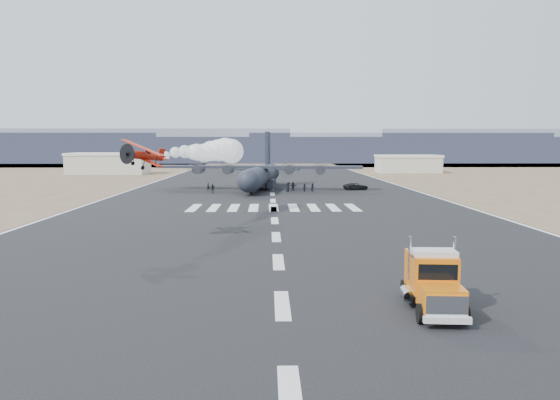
{
  "coord_description": "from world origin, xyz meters",
  "views": [
    {
      "loc": [
        -0.83,
        -31.74,
        9.59
      ],
      "look_at": [
        0.36,
        22.46,
        4.0
      ],
      "focal_mm": 35.0,
      "sensor_mm": 36.0,
      "label": 1
    }
  ],
  "objects_px": {
    "semi_truck": "(433,280)",
    "crew_e": "(288,187)",
    "crew_h": "(313,188)",
    "crew_g": "(208,187)",
    "hangar_right": "(408,164)",
    "crew_a": "(266,186)",
    "support_vehicle": "(356,186)",
    "crew_c": "(288,187)",
    "crew_f": "(293,186)",
    "crew_b": "(305,188)",
    "aerobatic_biplane": "(144,155)",
    "hangar_left": "(109,163)",
    "crew_d": "(213,189)",
    "transport_aircraft": "(261,174)"
  },
  "relations": [
    {
      "from": "crew_b",
      "to": "crew_g",
      "type": "bearing_deg",
      "value": 58.54
    },
    {
      "from": "semi_truck",
      "to": "crew_g",
      "type": "bearing_deg",
      "value": 109.54
    },
    {
      "from": "crew_b",
      "to": "crew_g",
      "type": "relative_size",
      "value": 0.96
    },
    {
      "from": "aerobatic_biplane",
      "to": "crew_e",
      "type": "bearing_deg",
      "value": 90.27
    },
    {
      "from": "semi_truck",
      "to": "crew_d",
      "type": "height_order",
      "value": "semi_truck"
    },
    {
      "from": "semi_truck",
      "to": "crew_e",
      "type": "height_order",
      "value": "semi_truck"
    },
    {
      "from": "hangar_right",
      "to": "aerobatic_biplane",
      "type": "bearing_deg",
      "value": -114.84
    },
    {
      "from": "hangar_right",
      "to": "crew_g",
      "type": "distance_m",
      "value": 91.64
    },
    {
      "from": "semi_truck",
      "to": "aerobatic_biplane",
      "type": "height_order",
      "value": "aerobatic_biplane"
    },
    {
      "from": "support_vehicle",
      "to": "crew_c",
      "type": "xyz_separation_m",
      "value": [
        -14.34,
        -2.61,
        0.19
      ]
    },
    {
      "from": "support_vehicle",
      "to": "crew_e",
      "type": "bearing_deg",
      "value": 95.13
    },
    {
      "from": "crew_g",
      "to": "hangar_left",
      "type": "bearing_deg",
      "value": 92.6
    },
    {
      "from": "crew_e",
      "to": "crew_h",
      "type": "bearing_deg",
      "value": -62.74
    },
    {
      "from": "transport_aircraft",
      "to": "crew_g",
      "type": "relative_size",
      "value": 26.12
    },
    {
      "from": "hangar_right",
      "to": "crew_e",
      "type": "bearing_deg",
      "value": -120.71
    },
    {
      "from": "hangar_left",
      "to": "transport_aircraft",
      "type": "height_order",
      "value": "transport_aircraft"
    },
    {
      "from": "crew_a",
      "to": "crew_c",
      "type": "bearing_deg",
      "value": -46.23
    },
    {
      "from": "crew_a",
      "to": "crew_b",
      "type": "height_order",
      "value": "crew_a"
    },
    {
      "from": "hangar_right",
      "to": "support_vehicle",
      "type": "height_order",
      "value": "hangar_right"
    },
    {
      "from": "crew_b",
      "to": "crew_d",
      "type": "bearing_deg",
      "value": 75.93
    },
    {
      "from": "hangar_right",
      "to": "crew_d",
      "type": "relative_size",
      "value": 10.99
    },
    {
      "from": "crew_e",
      "to": "crew_h",
      "type": "relative_size",
      "value": 1.07
    },
    {
      "from": "aerobatic_biplane",
      "to": "crew_e",
      "type": "height_order",
      "value": "aerobatic_biplane"
    },
    {
      "from": "crew_d",
      "to": "hangar_right",
      "type": "bearing_deg",
      "value": -150.41
    },
    {
      "from": "crew_h",
      "to": "semi_truck",
      "type": "bearing_deg",
      "value": 148.3
    },
    {
      "from": "crew_g",
      "to": "semi_truck",
      "type": "bearing_deg",
      "value": -103.27
    },
    {
      "from": "crew_e",
      "to": "crew_h",
      "type": "xyz_separation_m",
      "value": [
        5.0,
        -0.74,
        -0.06
      ]
    },
    {
      "from": "hangar_left",
      "to": "aerobatic_biplane",
      "type": "bearing_deg",
      "value": -72.36
    },
    {
      "from": "hangar_left",
      "to": "crew_b",
      "type": "relative_size",
      "value": 15.56
    },
    {
      "from": "crew_a",
      "to": "aerobatic_biplane",
      "type": "bearing_deg",
      "value": -127.39
    },
    {
      "from": "semi_truck",
      "to": "crew_g",
      "type": "height_order",
      "value": "semi_truck"
    },
    {
      "from": "semi_truck",
      "to": "transport_aircraft",
      "type": "distance_m",
      "value": 86.12
    },
    {
      "from": "crew_e",
      "to": "crew_g",
      "type": "distance_m",
      "value": 16.35
    },
    {
      "from": "crew_e",
      "to": "crew_h",
      "type": "distance_m",
      "value": 5.06
    },
    {
      "from": "crew_e",
      "to": "crew_g",
      "type": "height_order",
      "value": "crew_e"
    },
    {
      "from": "semi_truck",
      "to": "crew_e",
      "type": "bearing_deg",
      "value": 98.55
    },
    {
      "from": "crew_a",
      "to": "crew_e",
      "type": "relative_size",
      "value": 0.97
    },
    {
      "from": "hangar_right",
      "to": "crew_f",
      "type": "relative_size",
      "value": 11.64
    },
    {
      "from": "crew_c",
      "to": "crew_g",
      "type": "distance_m",
      "value": 16.39
    },
    {
      "from": "crew_f",
      "to": "crew_e",
      "type": "bearing_deg",
      "value": 92.52
    },
    {
      "from": "crew_g",
      "to": "support_vehicle",
      "type": "bearing_deg",
      "value": -24.64
    },
    {
      "from": "support_vehicle",
      "to": "crew_a",
      "type": "relative_size",
      "value": 2.88
    },
    {
      "from": "crew_c",
      "to": "crew_g",
      "type": "xyz_separation_m",
      "value": [
        -16.38,
        0.65,
        -0.08
      ]
    },
    {
      "from": "crew_c",
      "to": "crew_d",
      "type": "xyz_separation_m",
      "value": [
        -14.91,
        -5.08,
        0.03
      ]
    },
    {
      "from": "crew_h",
      "to": "support_vehicle",
      "type": "bearing_deg",
      "value": -94.93
    },
    {
      "from": "aerobatic_biplane",
      "to": "crew_c",
      "type": "height_order",
      "value": "aerobatic_biplane"
    },
    {
      "from": "aerobatic_biplane",
      "to": "transport_aircraft",
      "type": "xyz_separation_m",
      "value": [
        10.64,
        61.86,
        -5.29
      ]
    },
    {
      "from": "crew_c",
      "to": "crew_f",
      "type": "relative_size",
      "value": 1.03
    },
    {
      "from": "hangar_right",
      "to": "crew_a",
      "type": "distance_m",
      "value": 83.63
    },
    {
      "from": "support_vehicle",
      "to": "crew_h",
      "type": "bearing_deg",
      "value": 106.38
    }
  ]
}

